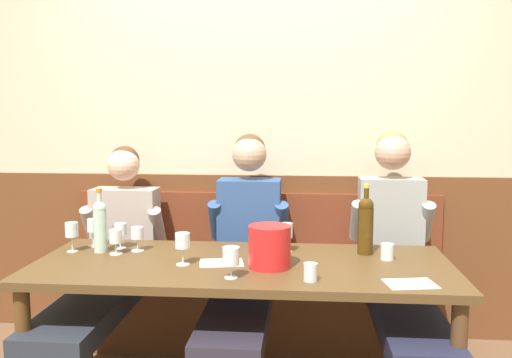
# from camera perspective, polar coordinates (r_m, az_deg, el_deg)

# --- Properties ---
(room_wall_back) EXTENTS (6.80, 0.08, 2.80)m
(room_wall_back) POSITION_cam_1_polar(r_m,az_deg,el_deg) (3.55, 0.23, 6.11)
(room_wall_back) COLOR beige
(room_wall_back) RESTS_ON ground
(wood_wainscot_panel) EXTENTS (6.80, 0.03, 1.05)m
(wood_wainscot_panel) POSITION_cam_1_polar(r_m,az_deg,el_deg) (3.61, 0.15, -7.91)
(wood_wainscot_panel) COLOR brown
(wood_wainscot_panel) RESTS_ON ground
(wall_bench) EXTENTS (2.34, 0.42, 0.94)m
(wall_bench) POSITION_cam_1_polar(r_m,az_deg,el_deg) (3.49, -0.14, -12.68)
(wall_bench) COLOR brown
(wall_bench) RESTS_ON ground
(dining_table) EXTENTS (2.04, 0.82, 0.73)m
(dining_table) POSITION_cam_1_polar(r_m,az_deg,el_deg) (2.71, -1.47, -10.35)
(dining_table) COLOR #51391E
(dining_table) RESTS_ON ground
(person_center_left_seat) EXTENTS (0.51, 1.27, 1.25)m
(person_center_left_seat) POSITION_cam_1_polar(r_m,az_deg,el_deg) (3.20, -15.52, -8.78)
(person_center_left_seat) COLOR #30372F
(person_center_left_seat) RESTS_ON ground
(person_left_seat) EXTENTS (0.48, 1.27, 1.33)m
(person_left_seat) POSITION_cam_1_polar(r_m,az_deg,el_deg) (3.05, -1.29, -8.35)
(person_left_seat) COLOR #332638
(person_left_seat) RESTS_ON ground
(person_center_right_seat) EXTENTS (0.48, 1.27, 1.35)m
(person_center_right_seat) POSITION_cam_1_polar(r_m,az_deg,el_deg) (3.06, 14.82, -8.47)
(person_center_right_seat) COLOR #2D2E34
(person_center_right_seat) RESTS_ON ground
(ice_bucket) EXTENTS (0.20, 0.20, 0.20)m
(ice_bucket) POSITION_cam_1_polar(r_m,az_deg,el_deg) (2.58, 1.43, -7.09)
(ice_bucket) COLOR red
(ice_bucket) RESTS_ON dining_table
(wine_bottle_amber_mid) EXTENTS (0.08, 0.08, 0.36)m
(wine_bottle_amber_mid) POSITION_cam_1_polar(r_m,az_deg,el_deg) (2.86, 11.42, -4.61)
(wine_bottle_amber_mid) COLOR #452E0C
(wine_bottle_amber_mid) RESTS_ON dining_table
(wine_bottle_green_tall) EXTENTS (0.07, 0.07, 0.34)m
(wine_bottle_green_tall) POSITION_cam_1_polar(r_m,az_deg,el_deg) (2.96, -16.03, -4.60)
(wine_bottle_green_tall) COLOR #B0CCBF
(wine_bottle_green_tall) RESTS_ON dining_table
(wine_glass_near_bucket) EXTENTS (0.07, 0.07, 0.14)m
(wine_glass_near_bucket) POSITION_cam_1_polar(r_m,az_deg,el_deg) (3.02, -14.09, -5.25)
(wine_glass_near_bucket) COLOR silver
(wine_glass_near_bucket) RESTS_ON dining_table
(wine_glass_center_front) EXTENTS (0.06, 0.06, 0.15)m
(wine_glass_center_front) POSITION_cam_1_polar(r_m,az_deg,el_deg) (3.10, -16.74, -4.78)
(wine_glass_center_front) COLOR silver
(wine_glass_center_front) RESTS_ON dining_table
(wine_glass_mid_left) EXTENTS (0.07, 0.07, 0.15)m
(wine_glass_mid_left) POSITION_cam_1_polar(r_m,az_deg,el_deg) (2.86, 3.19, -5.57)
(wine_glass_mid_left) COLOR silver
(wine_glass_mid_left) RESTS_ON dining_table
(wine_glass_by_bottle) EXTENTS (0.08, 0.08, 0.14)m
(wine_glass_by_bottle) POSITION_cam_1_polar(r_m,az_deg,el_deg) (2.42, -2.63, -8.13)
(wine_glass_by_bottle) COLOR silver
(wine_glass_by_bottle) RESTS_ON dining_table
(wine_glass_mid_right) EXTENTS (0.07, 0.07, 0.16)m
(wine_glass_mid_right) POSITION_cam_1_polar(r_m,az_deg,el_deg) (3.02, -18.76, -5.13)
(wine_glass_mid_right) COLOR silver
(wine_glass_mid_right) RESTS_ON dining_table
(wine_glass_left_end) EXTENTS (0.07, 0.07, 0.13)m
(wine_glass_left_end) POSITION_cam_1_polar(r_m,az_deg,el_deg) (2.91, -14.50, -5.99)
(wine_glass_left_end) COLOR silver
(wine_glass_left_end) RESTS_ON dining_table
(wine_glass_center_rear) EXTENTS (0.07, 0.07, 0.16)m
(wine_glass_center_rear) POSITION_cam_1_polar(r_m,az_deg,el_deg) (2.64, -7.71, -6.59)
(wine_glass_center_rear) COLOR silver
(wine_glass_center_rear) RESTS_ON dining_table
(wine_glass_right_end) EXTENTS (0.07, 0.07, 0.13)m
(wine_glass_right_end) POSITION_cam_1_polar(r_m,az_deg,el_deg) (2.94, -12.35, -5.66)
(wine_glass_right_end) COLOR silver
(wine_glass_right_end) RESTS_ON dining_table
(water_tumbler_left) EXTENTS (0.06, 0.06, 0.08)m
(water_tumbler_left) POSITION_cam_1_polar(r_m,az_deg,el_deg) (2.40, 5.73, -9.69)
(water_tumbler_left) COLOR silver
(water_tumbler_left) RESTS_ON dining_table
(water_tumbler_center) EXTENTS (0.07, 0.07, 0.08)m
(water_tumbler_center) POSITION_cam_1_polar(r_m,az_deg,el_deg) (2.80, 13.59, -7.43)
(water_tumbler_center) COLOR silver
(water_tumbler_center) RESTS_ON dining_table
(tasting_sheet_left_guest) EXTENTS (0.23, 0.19, 0.00)m
(tasting_sheet_left_guest) POSITION_cam_1_polar(r_m,az_deg,el_deg) (2.68, -3.64, -8.75)
(tasting_sheet_left_guest) COLOR white
(tasting_sheet_left_guest) RESTS_ON dining_table
(tasting_sheet_right_guest) EXTENTS (0.23, 0.18, 0.00)m
(tasting_sheet_right_guest) POSITION_cam_1_polar(r_m,az_deg,el_deg) (2.46, 15.88, -10.51)
(tasting_sheet_right_guest) COLOR white
(tasting_sheet_right_guest) RESTS_ON dining_table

